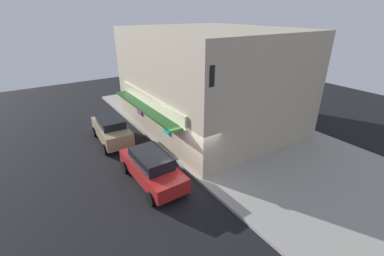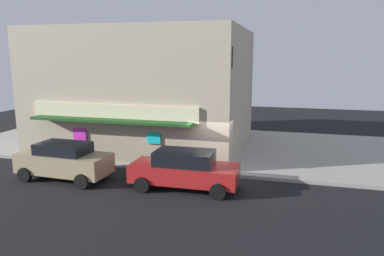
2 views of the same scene
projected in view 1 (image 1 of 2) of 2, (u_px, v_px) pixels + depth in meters
ground_plane at (193, 178)px, 13.70m from camera, size 48.83×48.83×0.00m
sidewalk at (262, 150)px, 16.28m from camera, size 32.55×10.35×0.16m
corner_building at (210, 79)px, 18.61m from camera, size 11.43×10.34×6.79m
traffic_light at (212, 107)px, 12.13m from camera, size 0.32×0.58×5.90m
trash_can at (161, 114)px, 20.65m from camera, size 0.48×0.48×0.78m
pedestrian at (233, 150)px, 14.21m from camera, size 0.51×0.53×1.66m
potted_plant_by_doorway at (187, 126)px, 18.42m from camera, size 0.52×0.52×0.79m
potted_plant_by_window at (166, 118)px, 19.10m from camera, size 0.79×0.79×1.13m
parked_car_tan at (112, 129)px, 17.16m from camera, size 4.24×2.07×1.66m
parked_car_red at (152, 167)px, 13.11m from camera, size 4.48×1.99×1.61m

